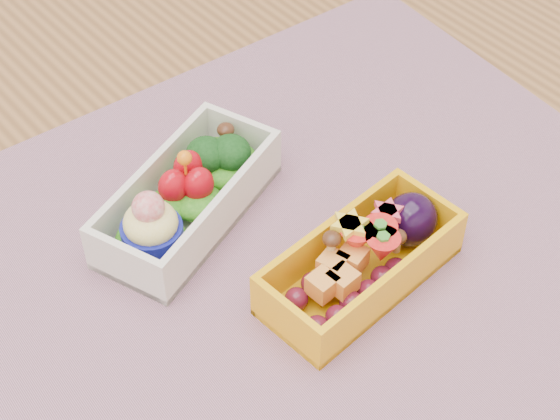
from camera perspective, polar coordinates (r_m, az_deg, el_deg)
table at (r=0.74m, az=-3.96°, el=-8.53°), size 1.20×0.80×0.75m
placemat at (r=0.67m, az=-0.23°, el=-2.81°), size 0.59×0.47×0.00m
bento_white at (r=0.68m, az=-5.73°, el=0.76°), size 0.17×0.12×0.06m
bento_yellow at (r=0.64m, az=5.19°, el=-3.04°), size 0.15×0.08×0.05m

